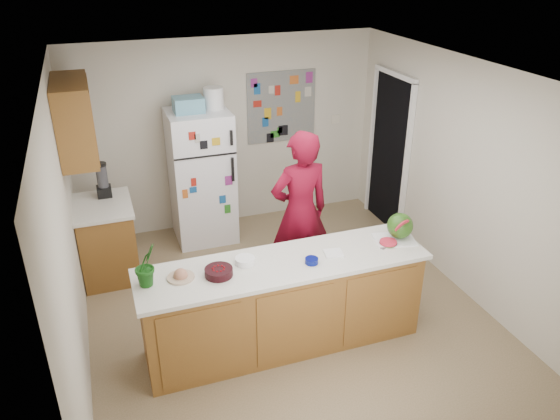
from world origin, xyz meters
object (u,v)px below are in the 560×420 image
object	(u,v)px
refrigerator	(202,177)
person	(300,213)
watermelon	(400,226)
cherry_bowl	(219,272)

from	to	relation	value
refrigerator	person	distance (m)	1.67
person	watermelon	world-z (taller)	person
refrigerator	person	bearing A→B (deg)	-62.98
refrigerator	cherry_bowl	world-z (taller)	refrigerator
watermelon	refrigerator	bearing A→B (deg)	122.00
refrigerator	watermelon	xyz separation A→B (m)	(1.46, -2.34, 0.21)
cherry_bowl	person	bearing A→B (deg)	39.45
watermelon	cherry_bowl	world-z (taller)	watermelon
refrigerator	person	xyz separation A→B (m)	(0.76, -1.48, 0.07)
cherry_bowl	watermelon	bearing A→B (deg)	1.98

